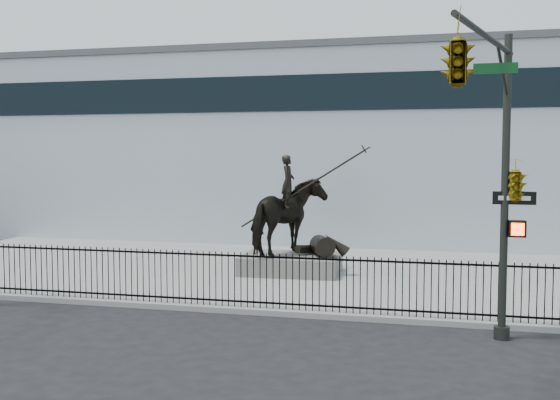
# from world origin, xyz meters

# --- Properties ---
(ground) EXTENTS (120.00, 120.00, 0.00)m
(ground) POSITION_xyz_m (0.00, 0.00, 0.00)
(ground) COLOR black
(ground) RESTS_ON ground
(plaza) EXTENTS (30.00, 12.00, 0.15)m
(plaza) POSITION_xyz_m (0.00, 7.00, 0.07)
(plaza) COLOR gray
(plaza) RESTS_ON ground
(building) EXTENTS (44.00, 14.00, 9.00)m
(building) POSITION_xyz_m (0.00, 20.00, 4.50)
(building) COLOR silver
(building) RESTS_ON ground
(picket_fence) EXTENTS (22.10, 0.10, 1.50)m
(picket_fence) POSITION_xyz_m (0.00, 1.25, 0.90)
(picket_fence) COLOR black
(picket_fence) RESTS_ON plaza
(statue_plinth) EXTENTS (3.45, 2.44, 0.63)m
(statue_plinth) POSITION_xyz_m (0.53, 6.54, 0.47)
(statue_plinth) COLOR #57554F
(statue_plinth) RESTS_ON plaza
(equestrian_statue) EXTENTS (4.32, 2.75, 3.66)m
(equestrian_statue) POSITION_xyz_m (0.60, 6.54, 2.11)
(equestrian_statue) COLOR black
(equestrian_statue) RESTS_ON statue_plinth
(traffic_signal_right) EXTENTS (2.17, 6.86, 7.00)m
(traffic_signal_right) POSITION_xyz_m (6.47, -2.00, 4.85)
(traffic_signal_right) COLOR black
(traffic_signal_right) RESTS_ON ground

